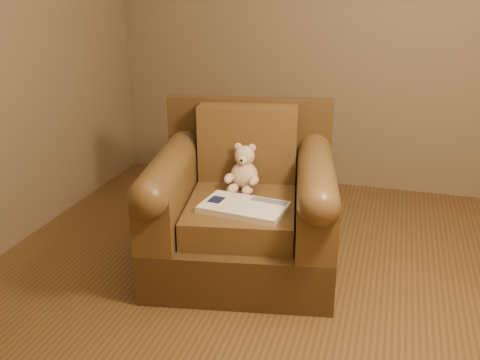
# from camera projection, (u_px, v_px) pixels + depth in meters

# --- Properties ---
(floor) EXTENTS (4.00, 4.00, 0.00)m
(floor) POSITION_uv_depth(u_px,v_px,m) (290.00, 302.00, 3.10)
(floor) COLOR brown
(floor) RESTS_ON ground
(armchair) EXTENTS (1.29, 1.25, 1.01)m
(armchair) POSITION_uv_depth(u_px,v_px,m) (243.00, 207.00, 3.41)
(armchair) COLOR #422D16
(armchair) RESTS_ON floor
(teddy_bear) EXTENTS (0.22, 0.25, 0.30)m
(teddy_bear) POSITION_uv_depth(u_px,v_px,m) (244.00, 172.00, 3.42)
(teddy_bear) COLOR beige
(teddy_bear) RESTS_ON armchair
(guidebook) EXTENTS (0.52, 0.35, 0.04)m
(guidebook) POSITION_uv_depth(u_px,v_px,m) (244.00, 207.00, 3.13)
(guidebook) COLOR beige
(guidebook) RESTS_ON armchair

